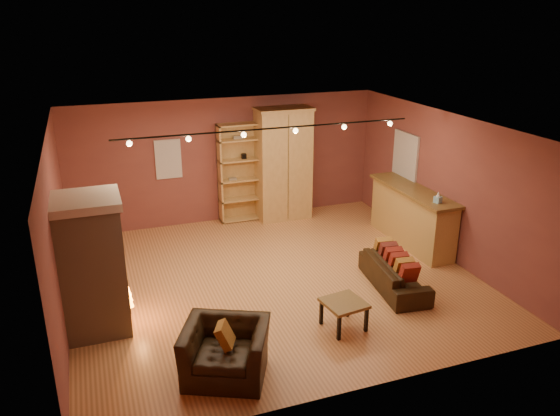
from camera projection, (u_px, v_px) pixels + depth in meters
name	position (u px, v px, depth m)	size (l,w,h in m)	color
floor	(275.00, 279.00, 9.88)	(7.00, 7.00, 0.00)	#B06F3E
ceiling	(274.00, 126.00, 8.92)	(7.00, 7.00, 0.00)	#56371B
back_wall	(227.00, 160.00, 12.27)	(7.00, 0.02, 2.80)	brown
left_wall	(57.00, 233.00, 8.28)	(0.02, 6.50, 2.80)	brown
right_wall	(445.00, 185.00, 10.52)	(0.02, 6.50, 2.80)	brown
fireplace	(93.00, 265.00, 8.02)	(1.01, 0.98, 2.12)	tan
back_window	(168.00, 159.00, 11.79)	(0.56, 0.04, 0.86)	silver
bookcase	(238.00, 172.00, 12.33)	(0.92, 0.36, 2.25)	tan
armoire	(283.00, 164.00, 12.42)	(1.26, 0.71, 2.57)	tan
bar_counter	(412.00, 216.00, 11.21)	(0.66, 2.48, 1.18)	tan
tissue_box	(438.00, 198.00, 10.20)	(0.14, 0.14, 0.21)	#85BDD5
right_window	(405.00, 156.00, 11.66)	(0.05, 0.90, 1.00)	silver
loveseat	(395.00, 269.00, 9.47)	(0.71, 1.77, 0.73)	black
armchair	(225.00, 343.00, 7.15)	(1.30, 1.12, 0.96)	black
coffee_table	(344.00, 305.00, 8.25)	(0.66, 0.66, 0.45)	brown
track_rail	(270.00, 131.00, 9.14)	(5.20, 0.09, 0.13)	black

